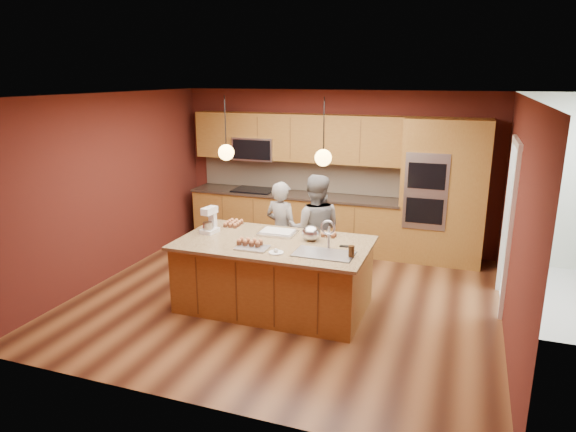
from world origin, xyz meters
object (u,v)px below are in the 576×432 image
at_px(person_right, 315,230).
at_px(stand_mixer, 210,222).
at_px(mixing_bowl, 311,233).
at_px(person_left, 282,231).
at_px(island, 275,274).

height_order(person_right, stand_mixer, person_right).
bearing_deg(stand_mixer, person_right, 43.00).
distance_m(person_right, mixing_bowl, 0.77).
distance_m(person_left, stand_mixer, 1.15).
bearing_deg(mixing_bowl, stand_mixer, -174.70).
relative_size(person_right, mixing_bowl, 6.68).
distance_m(island, person_left, 1.01).
bearing_deg(mixing_bowl, person_right, 103.02).
distance_m(person_left, mixing_bowl, 1.02).
bearing_deg(person_right, stand_mixer, 22.21).
height_order(island, stand_mixer, island).
xyz_separation_m(person_left, mixing_bowl, (0.67, -0.72, 0.25)).
bearing_deg(mixing_bowl, island, -153.07).
height_order(person_left, person_right, person_right).
bearing_deg(island, mixing_bowl, 26.93).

